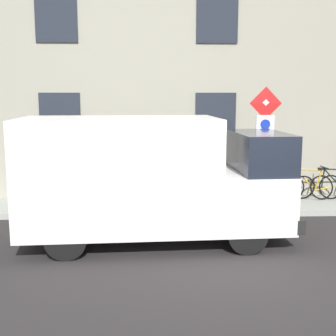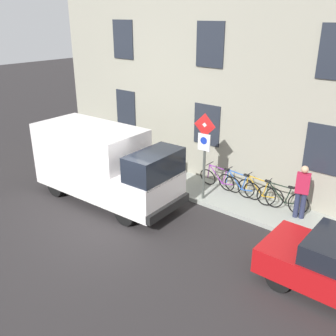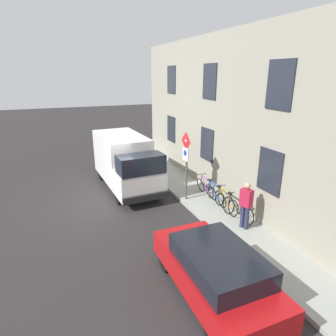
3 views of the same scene
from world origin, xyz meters
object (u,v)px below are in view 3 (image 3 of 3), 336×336
Objects in this scene: bicycle_black at (237,210)px; bicycle_orange at (226,202)px; delivery_van at (125,161)px; bicycle_purple at (206,188)px; parked_hatchback at (215,271)px; pedestrian at (246,204)px; sign_post_stacked at (186,157)px; bicycle_blue at (216,194)px.

bicycle_orange is at bearing -5.49° from bicycle_black.
bicycle_purple is (2.94, -2.80, -0.82)m from delivery_van.
parked_hatchback is 2.34× the size of bicycle_purple.
pedestrian is at bearing 159.94° from bicycle_black.
bicycle_orange is (1.02, -1.60, -1.56)m from sign_post_stacked.
parked_hatchback is 5.97m from bicycle_purple.
parked_hatchback is at bearing -108.33° from sign_post_stacked.
sign_post_stacked is 5.76m from parked_hatchback.
pedestrian is at bearing 176.75° from bicycle_purple.
pedestrian is (-0.17, -2.21, 0.56)m from bicycle_blue.
bicycle_black is at bearing -177.52° from bicycle_blue.
sign_post_stacked is 1.67× the size of bicycle_black.
bicycle_orange is at bearing 31.26° from delivery_van.
parked_hatchback is 4.65m from bicycle_orange.
bicycle_black and bicycle_orange have the same top height.
bicycle_black is 1.00× the size of bicycle_orange.
bicycle_blue is (1.02, -0.82, -1.56)m from sign_post_stacked.
bicycle_orange and bicycle_purple have the same top height.
sign_post_stacked reaches higher than bicycle_orange.
bicycle_orange is at bearing -57.44° from sign_post_stacked.
bicycle_purple is (2.78, 5.27, -0.22)m from parked_hatchback.
bicycle_purple is at bearing -27.97° from parked_hatchback.
sign_post_stacked reaches higher than pedestrian.
bicycle_black is at bearing -66.78° from sign_post_stacked.
bicycle_blue is (0.00, 1.56, 0.00)m from bicycle_black.
bicycle_purple is (0.00, 2.34, 0.00)m from bicycle_black.
bicycle_blue is (0.00, 0.78, 0.00)m from bicycle_orange.
pedestrian is at bearing 22.82° from delivery_van.
parked_hatchback is at bearing -1.61° from delivery_van.
bicycle_blue is 2.29m from pedestrian.
delivery_van is 5.97m from bicycle_black.
sign_post_stacked is 2.04m from bicycle_blue.
bicycle_orange is 1.55m from pedestrian.
delivery_van reaches higher than parked_hatchback.
delivery_van is 3.17× the size of bicycle_purple.
bicycle_black is at bearing -179.99° from bicycle_purple.
bicycle_blue is (2.94, -3.58, -0.82)m from delivery_van.
delivery_van is 5.32m from bicycle_orange.
pedestrian is at bearing 178.08° from bicycle_blue.
delivery_van reaches higher than bicycle_orange.
bicycle_purple is at bearing 2.54° from bicycle_blue.
pedestrian is (2.77, -5.79, -0.26)m from delivery_van.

